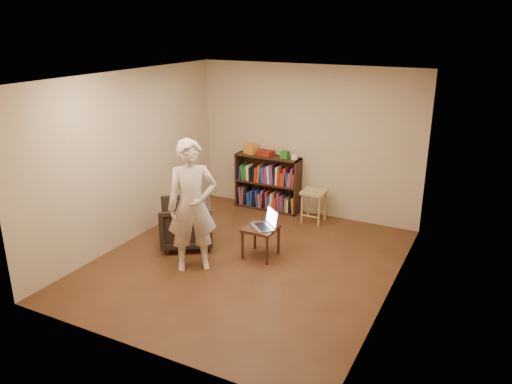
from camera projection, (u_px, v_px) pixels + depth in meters
The scene contains 15 objects.
floor at pixel (246, 263), 7.11m from camera, with size 4.50×4.50×0.00m, color #4A2717.
ceiling at pixel (245, 77), 6.26m from camera, with size 4.50×4.50×0.00m, color silver.
wall_back at pixel (307, 141), 8.58m from camera, with size 4.00×4.00×0.00m, color beige.
wall_left at pixel (129, 158), 7.55m from camera, with size 4.50×4.50×0.00m, color beige.
wall_right at pixel (396, 199), 5.83m from camera, with size 4.50×4.50×0.00m, color beige.
bookshelf at pixel (268, 186), 9.02m from camera, with size 1.20×0.30×1.00m.
box_yellow at pixel (251, 149), 8.96m from camera, with size 0.22×0.16×0.18m, color orange.
red_cloth at pixel (266, 153), 8.84m from camera, with size 0.26×0.19×0.09m, color maroon.
box_green at pixel (285, 155), 8.65m from camera, with size 0.13×0.13×0.13m, color #26751F.
box_white at pixel (295, 157), 8.59m from camera, with size 0.10×0.10×0.08m, color white.
stool at pixel (314, 197), 8.41m from camera, with size 0.39×0.39×0.56m.
armchair at pixel (186, 223), 7.57m from camera, with size 0.76×0.78×0.71m, color black.
side_table at pixel (261, 232), 7.18m from camera, with size 0.45×0.45×0.46m.
laptop at pixel (266, 223), 7.14m from camera, with size 0.47×0.47×0.27m.
person at pixel (192, 206), 6.68m from camera, with size 0.67×0.44×1.83m, color beige.
Camera 1 is at (3.03, -5.63, 3.28)m, focal length 35.00 mm.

